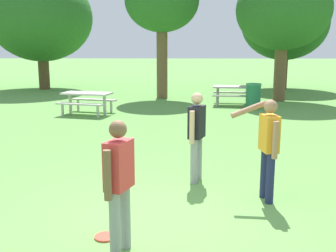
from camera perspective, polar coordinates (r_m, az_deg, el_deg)
The scene contains 12 objects.
ground_plane at distance 6.16m, azimuth -2.08°, elevation -12.62°, with size 120.00×120.00×0.00m, color #609947.
person_thrower at distance 4.94m, azimuth -6.74°, elevation -7.18°, with size 0.34×0.57×1.64m.
person_catcher at distance 7.48m, azimuth 3.96°, elevation -0.71°, with size 0.34×0.57×1.64m.
person_bystander at distance 6.73m, azimuth 13.59°, elevation -2.21°, with size 0.73×0.61×1.64m.
frisbee at distance 5.68m, azimuth -8.61°, elevation -14.83°, with size 0.28×0.28×0.03m, color #E04733.
picnic_table_near at distance 14.95m, azimuth -11.06°, elevation 3.75°, with size 1.99×1.78×0.77m.
picnic_table_far at distance 17.07m, azimuth 9.07°, elevation 4.76°, with size 1.87×1.62×0.77m.
trash_can_beside_table at distance 16.29m, azimuth 11.63°, elevation 4.06°, with size 0.59×0.59×0.96m.
tree_broad_center at distance 23.54m, azimuth -17.10°, elevation 14.04°, with size 5.41×5.41×6.09m.
tree_far_right at distance 18.99m, azimuth -0.85°, elevation 16.72°, with size 3.28×3.28×5.72m.
tree_slender_mid at distance 18.68m, azimuth 15.57°, elevation 15.05°, with size 3.96×3.96×5.53m.
tree_back_left at distance 23.53m, azimuth 15.77°, elevation 13.42°, with size 4.59×4.59×5.46m.
Camera 1 is at (0.33, -5.62, 2.51)m, focal length 44.34 mm.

